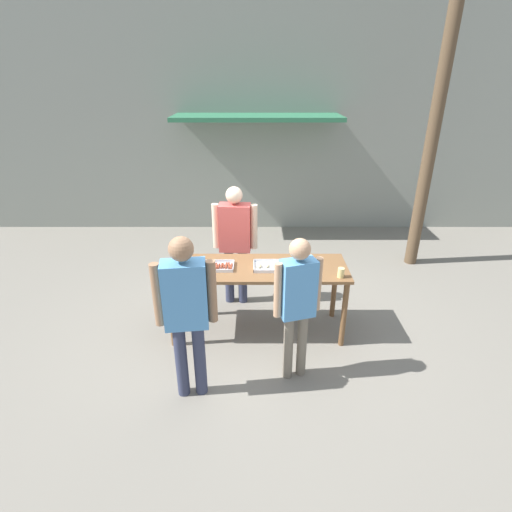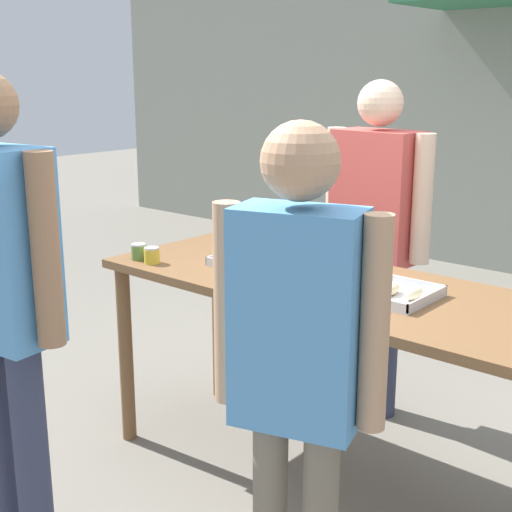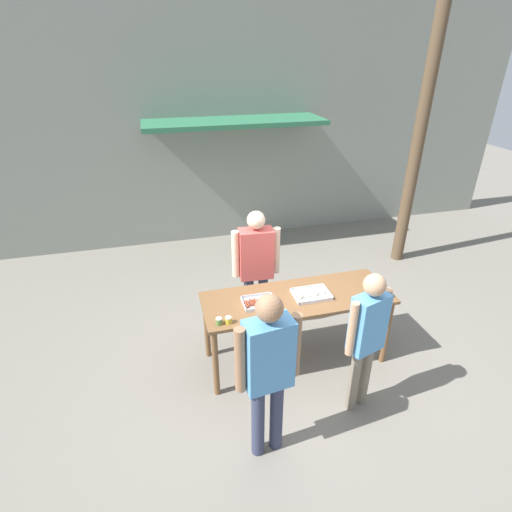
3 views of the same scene
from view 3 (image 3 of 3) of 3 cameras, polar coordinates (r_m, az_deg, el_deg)
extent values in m
plane|color=slate|center=(5.37, 5.48, -14.25)|extent=(24.00, 24.00, 0.00)
cube|color=gray|center=(7.96, -3.92, 18.11)|extent=(12.00, 0.12, 4.50)
cube|color=#2D704C|center=(7.41, -3.08, 18.57)|extent=(3.20, 1.00, 0.08)
cube|color=brown|center=(4.80, 5.97, -6.00)|extent=(2.26, 0.80, 0.04)
cylinder|color=brown|center=(4.63, -5.79, -15.01)|extent=(0.07, 0.07, 0.91)
cylinder|color=brown|center=(5.27, 18.15, -10.34)|extent=(0.07, 0.07, 0.91)
cylinder|color=brown|center=(5.13, -7.05, -10.06)|extent=(0.07, 0.07, 0.91)
cylinder|color=brown|center=(5.72, 14.73, -6.46)|extent=(0.07, 0.07, 0.91)
cube|color=silver|center=(4.64, 0.39, -6.76)|extent=(0.37, 0.29, 0.01)
cube|color=silver|center=(4.52, 0.86, -7.51)|extent=(0.37, 0.01, 0.03)
cube|color=silver|center=(4.74, -0.04, -5.62)|extent=(0.37, 0.01, 0.03)
cube|color=silver|center=(4.60, -1.81, -6.86)|extent=(0.01, 0.29, 0.03)
cube|color=silver|center=(4.67, 2.56, -6.22)|extent=(0.01, 0.29, 0.03)
cylinder|color=brown|center=(4.60, -1.45, -6.90)|extent=(0.04, 0.15, 0.03)
cylinder|color=brown|center=(4.62, -1.15, -6.77)|extent=(0.03, 0.12, 0.02)
cylinder|color=brown|center=(4.62, -0.72, -6.67)|extent=(0.03, 0.12, 0.03)
cylinder|color=brown|center=(4.62, -0.32, -6.77)|extent=(0.03, 0.14, 0.02)
cylinder|color=brown|center=(4.63, 0.02, -6.63)|extent=(0.04, 0.14, 0.03)
cylinder|color=brown|center=(4.63, 0.37, -6.62)|extent=(0.03, 0.12, 0.02)
cylinder|color=brown|center=(4.65, 0.76, -6.49)|extent=(0.03, 0.13, 0.02)
cylinder|color=brown|center=(4.65, 1.07, -6.47)|extent=(0.03, 0.11, 0.02)
cylinder|color=brown|center=(4.66, 1.45, -6.35)|extent=(0.03, 0.14, 0.03)
cylinder|color=brown|center=(4.67, 1.87, -6.30)|extent=(0.04, 0.15, 0.03)
cylinder|color=brown|center=(4.66, 2.26, -6.35)|extent=(0.04, 0.13, 0.03)
cube|color=silver|center=(4.83, 7.91, -5.58)|extent=(0.44, 0.32, 0.01)
cube|color=silver|center=(4.70, 8.64, -6.37)|extent=(0.44, 0.01, 0.03)
cube|color=silver|center=(4.94, 7.26, -4.42)|extent=(0.44, 0.01, 0.03)
cube|color=silver|center=(4.75, 5.52, -5.76)|extent=(0.01, 0.32, 0.03)
cube|color=silver|center=(4.89, 10.27, -4.99)|extent=(0.01, 0.32, 0.03)
ellipsoid|color=beige|center=(4.76, 6.27, -5.57)|extent=(0.08, 0.12, 0.05)
ellipsoid|color=beige|center=(4.80, 7.35, -5.41)|extent=(0.06, 0.11, 0.04)
ellipsoid|color=beige|center=(4.83, 8.45, -5.17)|extent=(0.07, 0.11, 0.05)
ellipsoid|color=beige|center=(4.87, 9.54, -4.98)|extent=(0.06, 0.11, 0.05)
cylinder|color=#567A38|center=(4.33, -5.30, -9.29)|extent=(0.07, 0.07, 0.07)
cylinder|color=#B2B2B7|center=(4.31, -5.32, -8.89)|extent=(0.07, 0.07, 0.01)
cylinder|color=gold|center=(4.34, -3.96, -9.16)|extent=(0.07, 0.07, 0.07)
cylinder|color=#B2B2B7|center=(4.32, -3.98, -8.76)|extent=(0.07, 0.07, 0.01)
cylinder|color=#DBC67A|center=(4.96, 18.01, -5.09)|extent=(0.08, 0.08, 0.12)
cylinder|color=#333851|center=(5.57, -1.01, -6.75)|extent=(0.13, 0.13, 0.86)
cylinder|color=#333851|center=(5.60, 1.00, -6.53)|extent=(0.13, 0.13, 0.86)
cube|color=#C64C47|center=(5.19, 0.00, 0.35)|extent=(0.45, 0.27, 0.68)
sphere|color=beige|center=(4.99, 0.00, 5.16)|extent=(0.23, 0.23, 0.23)
cylinder|color=beige|center=(5.14, -2.94, 0.25)|extent=(0.10, 0.10, 0.64)
cylinder|color=beige|center=(5.23, 2.89, 0.77)|extent=(0.10, 0.10, 0.64)
cylinder|color=#333851|center=(4.15, 2.92, -21.65)|extent=(0.13, 0.13, 0.88)
cylinder|color=#333851|center=(4.10, 0.28, -22.43)|extent=(0.13, 0.13, 0.88)
cube|color=#5193D1|center=(3.56, 1.79, -13.85)|extent=(0.45, 0.28, 0.69)
sphere|color=#936B4C|center=(3.25, 1.91, -7.47)|extent=(0.24, 0.24, 0.24)
cylinder|color=#936B4C|center=(3.63, 5.66, -12.58)|extent=(0.10, 0.10, 0.66)
cylinder|color=#936B4C|center=(3.47, -2.29, -14.69)|extent=(0.10, 0.10, 0.66)
cylinder|color=#756B5B|center=(4.70, 15.31, -16.00)|extent=(0.11, 0.11, 0.81)
cylinder|color=#756B5B|center=(4.61, 13.82, -16.85)|extent=(0.11, 0.11, 0.81)
cube|color=#5193D1|center=(4.19, 15.76, -9.22)|extent=(0.41, 0.30, 0.64)
sphere|color=tan|center=(3.95, 16.59, -3.99)|extent=(0.22, 0.22, 0.22)
cylinder|color=tan|center=(4.33, 17.86, -8.01)|extent=(0.08, 0.08, 0.61)
cylinder|color=tan|center=(4.05, 13.57, -10.13)|extent=(0.08, 0.08, 0.61)
cylinder|color=brown|center=(7.25, 23.52, 21.95)|extent=(0.21, 0.21, 6.21)
camera|label=1|loc=(1.72, 95.77, -18.64)|focal=28.00mm
camera|label=2|loc=(3.75, 45.18, -9.58)|focal=50.00mm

